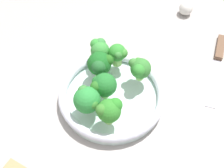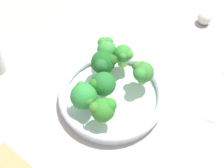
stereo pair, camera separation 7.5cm
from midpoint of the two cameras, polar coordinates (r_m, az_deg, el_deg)
name	(u,v)px [view 2 (the right image)]	position (r cm, az deg, el deg)	size (l,w,h in cm)	color
ground_plane	(115,92)	(83.26, 3.13, -1.76)	(130.00, 130.00, 2.50)	#AAA49F
bowl	(112,95)	(78.74, 2.71, -2.32)	(27.54, 27.54, 3.86)	silver
broccoli_floret_0	(103,84)	(72.96, 1.16, -0.16)	(6.40, 6.54, 7.39)	#76C053
broccoli_floret_1	(142,72)	(76.47, 8.48, 2.05)	(5.89, 6.08, 6.83)	#83C35B
broccoli_floret_2	(103,109)	(68.78, 1.46, -4.99)	(5.59, 6.20, 7.18)	#9DD165
broccoli_floret_3	(124,55)	(79.70, 4.87, 5.27)	(5.03, 4.69, 6.63)	#94CC68
broccoli_floret_4	(106,48)	(80.71, 1.59, 6.54)	(5.74, 5.09, 6.81)	#97D668
broccoli_floret_5	(104,63)	(77.16, 1.18, 3.78)	(6.20, 6.44, 7.40)	#81BB5D
broccoli_floret_6	(84,96)	(71.44, -2.33, -2.47)	(6.61, 6.45, 7.14)	#83B657
garlic_bulb	(205,18)	(104.06, 18.99, 11.54)	(4.40, 4.40, 4.40)	silver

